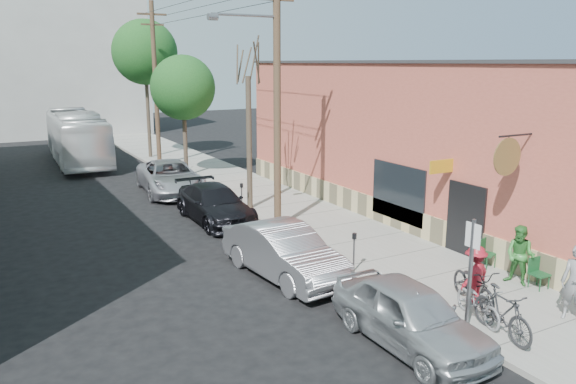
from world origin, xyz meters
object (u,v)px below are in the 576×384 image
car_0 (410,315)px  cyclist (475,275)px  utility_pole_near (276,93)px  tree_leafy_far (145,52)px  patio_chair_b (539,274)px  bus (77,137)px  tree_bare (249,144)px  patron_grey (576,283)px  sign_post (471,264)px  car_2 (215,204)px  car_1 (284,252)px  car_3 (170,177)px  tree_leafy_mid (183,88)px  patron_green (520,255)px  parked_bike_b (478,302)px  parking_meter_near (354,246)px  patio_chair_a (487,254)px  parking_meter_far (242,192)px  parked_bike_a (502,313)px

car_0 → cyclist: bearing=14.1°
utility_pole_near → tree_leafy_far: utility_pole_near is taller
patio_chair_b → bus: (-7.92, 29.38, 1.10)m
tree_bare → patio_chair_b: (3.32, -12.41, -2.46)m
patron_grey → car_0: (-4.32, 1.22, -0.37)m
sign_post → cyclist: 1.84m
tree_leafy_far → car_2: (-2.00, -16.85, -6.41)m
cyclist → car_1: bearing=-64.6°
car_1 → car_3: 12.94m
tree_leafy_mid → patron_green: (3.05, -20.47, -4.09)m
parked_bike_b → bus: 30.37m
parking_meter_near → tree_bare: bearing=86.4°
sign_post → tree_leafy_far: size_ratio=0.30×
car_3 → patio_chair_b: bearing=-67.3°
patron_green → patron_grey: bearing=-34.7°
patio_chair_b → car_2: 12.77m
tree_bare → car_2: bearing=-158.2°
patron_grey → car_0: 4.51m
tree_leafy_mid → cyclist: 21.24m
patio_chair_a → parked_bike_b: 4.08m
tree_bare → patio_chair_a: size_ratio=6.60×
tree_bare → car_1: bearing=-107.9°
parking_meter_far → parked_bike_a: size_ratio=0.62×
utility_pole_near → car_1: bearing=-115.2°
parked_bike_b → car_3: size_ratio=0.31×
sign_post → cyclist: size_ratio=1.70×
patron_grey → car_1: size_ratio=0.40×
utility_pole_near → car_1: size_ratio=2.02×
tree_leafy_mid → patio_chair_a: tree_leafy_mid is taller
tree_leafy_far → car_1: (-2.49, -23.76, -6.35)m
parked_bike_a → car_0: size_ratio=0.45×
tree_bare → parking_meter_far: bearing=-149.3°
cyclist → car_1: 5.64m
utility_pole_near → tree_bare: (0.41, 3.28, -2.35)m
tree_bare → patron_green: (3.05, -11.91, -2.01)m
utility_pole_near → car_3: (-1.59, 8.51, -4.59)m
utility_pole_near → sign_post: bearing=-90.2°
tree_bare → patron_grey: 14.47m
sign_post → tree_leafy_mid: (0.45, 21.80, 3.30)m
parking_meter_far → bus: bearing=103.2°
parked_bike_a → utility_pole_near: bearing=101.4°
parking_meter_near → car_2: car_2 is taller
sign_post → car_3: bearing=94.8°
tree_leafy_mid → car_1: (-2.49, -16.27, -4.32)m
utility_pole_near → patron_green: utility_pole_near is taller
parking_meter_near → parking_meter_far: same height
car_1 → parked_bike_b: bearing=-68.2°
parking_meter_near → tree_leafy_mid: 17.75m
utility_pole_near → car_2: size_ratio=1.93×
utility_pole_near → parked_bike_a: (0.41, -10.61, -4.66)m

